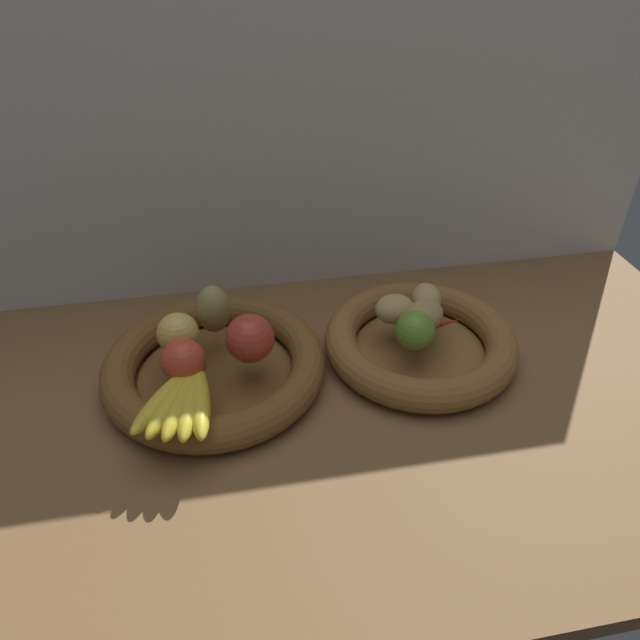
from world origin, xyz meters
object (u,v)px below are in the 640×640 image
object	(u,v)px
fruit_bowl_right	(420,342)
potato_large	(423,316)
apple_golden_left	(178,333)
potato_back	(426,299)
fruit_bowl_left	(215,366)
potato_oblong	(395,309)
apple_red_front	(183,360)
apple_red_right	(250,340)
pear_brown	(213,309)
lime_near	(415,330)
chili_pepper	(435,326)
banana_bunch_front	(183,399)

from	to	relation	value
fruit_bowl_right	potato_large	world-z (taller)	potato_large
apple_golden_left	potato_back	xyz separation A→B (cm)	(41.33, 3.28, -0.88)
fruit_bowl_left	potato_oblong	distance (cm)	30.92
apple_red_front	apple_red_right	xyz separation A→B (cm)	(9.95, 2.46, 0.49)
apple_red_front	apple_golden_left	bearing A→B (deg)	97.17
apple_golden_left	pear_brown	size ratio (longest dim) A/B	0.81
fruit_bowl_right	potato_large	size ratio (longest dim) A/B	4.09
fruit_bowl_right	lime_near	xyz separation A→B (cm)	(-2.82, -4.23, 5.94)
apple_golden_left	apple_red_right	world-z (taller)	apple_red_right
apple_golden_left	potato_back	bearing A→B (deg)	4.54
fruit_bowl_right	fruit_bowl_left	bearing A→B (deg)	-180.00
chili_pepper	pear_brown	bearing A→B (deg)	156.50
fruit_bowl_right	apple_red_right	bearing A→B (deg)	-174.59
potato_large	chili_pepper	xyz separation A→B (cm)	(1.79, -1.04, -1.47)
apple_red_front	lime_near	bearing A→B (deg)	1.47
fruit_bowl_left	apple_red_right	size ratio (longest dim) A/B	4.70
fruit_bowl_left	apple_red_front	size ratio (longest dim) A/B	5.40
potato_back	lime_near	distance (cm)	10.35
apple_red_right	pear_brown	distance (cm)	10.09
fruit_bowl_left	apple_golden_left	bearing A→B (deg)	162.66
potato_large	lime_near	size ratio (longest dim) A/B	1.26
apple_red_right	chili_pepper	size ratio (longest dim) A/B	0.71
banana_bunch_front	lime_near	world-z (taller)	lime_near
apple_red_front	pear_brown	size ratio (longest dim) A/B	0.81
fruit_bowl_left	banana_bunch_front	bearing A→B (deg)	-110.82
apple_red_front	lime_near	xyz separation A→B (cm)	(35.49, 0.91, -0.15)
potato_back	banana_bunch_front	bearing A→B (deg)	-158.39
fruit_bowl_left	chili_pepper	bearing A→B (deg)	-1.65
apple_red_front	potato_large	xyz separation A→B (cm)	(38.31, 5.14, -0.81)
fruit_bowl_right	apple_golden_left	distance (cm)	39.65
potato_large	lime_near	xyz separation A→B (cm)	(-2.82, -4.23, 0.67)
potato_large	lime_near	distance (cm)	5.13
potato_oblong	apple_red_right	bearing A→B (deg)	-166.78
apple_red_front	chili_pepper	xyz separation A→B (cm)	(40.10, 4.10, -2.29)
potato_back	chili_pepper	xyz separation A→B (cm)	(-0.39, -5.84, -1.40)
fruit_bowl_left	pear_brown	world-z (taller)	pear_brown
banana_bunch_front	chili_pepper	size ratio (longest dim) A/B	1.56
potato_oblong	lime_near	size ratio (longest dim) A/B	1.06
fruit_bowl_right	pear_brown	xyz separation A→B (cm)	(-33.52, 5.99, 6.87)
potato_large	chili_pepper	distance (cm)	2.54
apple_golden_left	potato_back	world-z (taller)	apple_golden_left
fruit_bowl_right	potato_back	world-z (taller)	potato_back
potato_back	potato_oblong	bearing A→B (deg)	-164.05
apple_red_front	fruit_bowl_right	bearing A→B (deg)	7.65
potato_oblong	potato_back	distance (cm)	6.36
chili_pepper	potato_back	bearing A→B (deg)	73.96
apple_red_right	potato_oblong	size ratio (longest dim) A/B	1.13
banana_bunch_front	chili_pepper	world-z (taller)	banana_bunch_front
lime_near	chili_pepper	world-z (taller)	lime_near
apple_red_front	chili_pepper	distance (cm)	40.38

